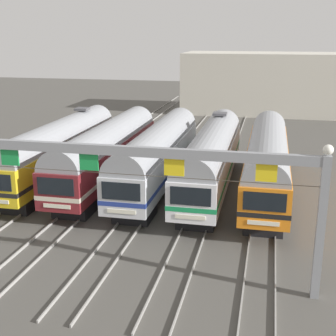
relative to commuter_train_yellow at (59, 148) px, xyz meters
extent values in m
plane|color=#4C4944|center=(7.98, 0.00, -2.69)|extent=(160.00, 160.00, 0.00)
cube|color=gray|center=(-0.72, 17.00, -2.61)|extent=(0.07, 70.00, 0.15)
cube|color=gray|center=(0.72, 17.00, -2.61)|extent=(0.07, 70.00, 0.15)
cube|color=gray|center=(3.27, 17.00, -2.61)|extent=(0.07, 70.00, 0.15)
cube|color=gray|center=(4.71, 17.00, -2.61)|extent=(0.07, 70.00, 0.15)
cube|color=gray|center=(7.26, 17.00, -2.61)|extent=(0.07, 70.00, 0.15)
cube|color=gray|center=(8.70, 17.00, -2.61)|extent=(0.07, 70.00, 0.15)
cube|color=gray|center=(11.25, 17.00, -2.61)|extent=(0.07, 70.00, 0.15)
cube|color=gray|center=(12.69, 17.00, -2.61)|extent=(0.07, 70.00, 0.15)
cube|color=gray|center=(15.24, 17.00, -2.61)|extent=(0.07, 70.00, 0.15)
cube|color=gray|center=(16.68, 17.00, -2.61)|extent=(0.07, 70.00, 0.15)
cube|color=gold|center=(0.00, 0.00, -0.46)|extent=(2.85, 18.00, 2.35)
cube|color=black|center=(0.00, 0.00, -0.82)|extent=(2.88, 18.02, 0.28)
cylinder|color=gray|center=(0.00, 0.00, 0.71)|extent=(2.74, 17.64, 2.74)
cube|color=black|center=(0.00, -6.30, -2.16)|extent=(2.28, 2.60, 1.05)
cube|color=black|center=(0.00, 6.30, -2.16)|extent=(2.28, 2.60, 1.05)
cube|color=#4C4C51|center=(0.00, 5.04, 2.26)|extent=(1.10, 1.10, 0.20)
cube|color=maroon|center=(3.99, 0.00, -0.46)|extent=(2.85, 18.00, 2.35)
cube|color=beige|center=(3.99, 0.00, -0.82)|extent=(2.88, 18.02, 0.28)
cylinder|color=gray|center=(3.99, 0.00, 0.71)|extent=(2.74, 17.64, 2.74)
cube|color=black|center=(3.99, -9.02, 0.01)|extent=(2.28, 0.06, 1.03)
cube|color=silver|center=(3.99, -9.02, -1.21)|extent=(1.71, 0.05, 0.24)
cube|color=black|center=(3.99, -6.30, -2.16)|extent=(2.28, 2.60, 1.05)
cube|color=black|center=(3.99, 6.30, -2.16)|extent=(2.28, 2.60, 1.05)
cube|color=silver|center=(7.98, 0.00, -0.46)|extent=(2.85, 18.00, 2.35)
cube|color=navy|center=(7.98, 0.00, -0.82)|extent=(2.88, 18.02, 0.28)
cylinder|color=gray|center=(7.98, 0.00, 0.71)|extent=(2.74, 17.64, 2.74)
cube|color=black|center=(7.98, -9.02, 0.01)|extent=(2.28, 0.06, 1.03)
cube|color=silver|center=(7.98, -9.02, -1.21)|extent=(1.71, 0.05, 0.24)
cube|color=black|center=(7.98, -6.30, -2.16)|extent=(2.28, 2.60, 1.05)
cube|color=black|center=(7.98, 6.30, -2.16)|extent=(2.28, 2.60, 1.05)
cube|color=white|center=(11.97, 0.00, -0.46)|extent=(2.85, 18.00, 2.35)
cube|color=#198C4C|center=(11.97, 0.00, -0.82)|extent=(2.88, 18.02, 0.28)
cylinder|color=gray|center=(11.97, 0.00, 0.71)|extent=(2.74, 17.64, 2.74)
cube|color=black|center=(11.97, -9.02, 0.01)|extent=(2.28, 0.06, 1.03)
cube|color=silver|center=(11.97, -9.02, -1.21)|extent=(1.71, 0.05, 0.24)
cube|color=black|center=(11.97, -6.30, -2.16)|extent=(2.28, 2.60, 1.05)
cube|color=black|center=(11.97, 6.30, -2.16)|extent=(2.28, 2.60, 1.05)
cube|color=#4C4C51|center=(11.97, 5.04, 2.26)|extent=(1.10, 1.10, 0.20)
cube|color=orange|center=(15.96, 0.00, -0.46)|extent=(2.85, 18.00, 2.35)
cube|color=black|center=(15.96, 0.00, -0.82)|extent=(2.88, 18.02, 0.28)
cylinder|color=gray|center=(15.96, 0.00, 0.71)|extent=(2.74, 17.64, 2.74)
cube|color=black|center=(15.96, -9.02, 0.01)|extent=(2.28, 0.06, 1.03)
cube|color=silver|center=(15.96, -9.02, -1.21)|extent=(1.71, 0.05, 0.24)
cube|color=black|center=(15.96, -6.30, -2.16)|extent=(2.28, 2.60, 1.05)
cube|color=black|center=(15.96, 6.30, -2.16)|extent=(2.28, 2.60, 1.05)
cube|color=gray|center=(18.36, -13.50, 0.56)|extent=(0.36, 0.36, 6.50)
cube|color=gray|center=(7.98, -13.50, 3.56)|extent=(20.76, 0.32, 0.44)
cube|color=#198C3F|center=(3.99, -13.50, 2.94)|extent=(0.90, 0.08, 0.80)
cube|color=#198C3F|center=(7.98, -13.50, 2.94)|extent=(0.90, 0.08, 0.80)
cube|color=yellow|center=(11.97, -13.50, 2.94)|extent=(0.90, 0.08, 0.80)
cube|color=yellow|center=(15.96, -13.50, 2.94)|extent=(0.90, 0.08, 0.80)
sphere|color=white|center=(18.36, -13.50, 4.06)|extent=(0.44, 0.44, 0.44)
cylinder|color=#3F382D|center=(7.98, -13.50, 2.46)|extent=(20.76, 0.03, 0.03)
cube|color=beige|center=(17.33, 37.17, 1.60)|extent=(27.92, 10.00, 8.57)
camera|label=1|loc=(15.96, -32.95, 8.64)|focal=50.19mm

